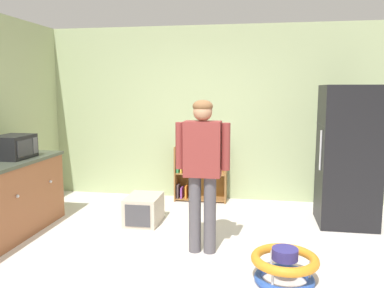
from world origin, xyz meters
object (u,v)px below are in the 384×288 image
(refrigerator, at_px, (348,156))
(baby_walker, at_px, (285,266))
(pet_carrier, at_px, (144,209))
(microwave, at_px, (14,147))
(standing_person, at_px, (203,163))
(bookshelf, at_px, (198,177))

(refrigerator, bearing_deg, baby_walker, -116.65)
(baby_walker, relative_size, pet_carrier, 1.09)
(baby_walker, height_order, microwave, microwave)
(standing_person, relative_size, microwave, 3.37)
(standing_person, bearing_deg, baby_walker, -33.75)
(baby_walker, bearing_deg, refrigerator, 63.35)
(bookshelf, height_order, baby_walker, bookshelf)
(refrigerator, bearing_deg, pet_carrier, -171.11)
(standing_person, xyz_separation_m, microwave, (-2.33, 0.27, 0.07))
(bookshelf, xyz_separation_m, microwave, (-1.99, -1.70, 0.67))
(refrigerator, xyz_separation_m, microwave, (-4.03, -0.92, 0.15))
(refrigerator, relative_size, baby_walker, 2.95)
(baby_walker, bearing_deg, pet_carrier, 141.85)
(pet_carrier, bearing_deg, refrigerator, 8.89)
(baby_walker, distance_m, pet_carrier, 2.16)
(baby_walker, bearing_deg, bookshelf, 114.80)
(refrigerator, xyz_separation_m, standing_person, (-1.70, -1.19, 0.08))
(microwave, bearing_deg, baby_walker, -14.64)
(pet_carrier, relative_size, microwave, 1.15)
(standing_person, bearing_deg, bookshelf, 99.90)
(refrigerator, bearing_deg, microwave, -167.20)
(pet_carrier, bearing_deg, microwave, -160.59)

